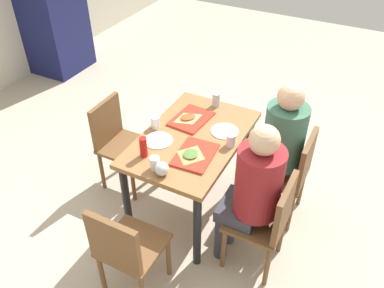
{
  "coord_description": "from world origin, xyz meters",
  "views": [
    {
      "loc": [
        -2.22,
        -1.15,
        2.64
      ],
      "look_at": [
        0.0,
        0.0,
        0.7
      ],
      "focal_mm": 37.49,
      "sensor_mm": 36.0,
      "label": 1
    }
  ],
  "objects_px": {
    "chair_far_side": "(117,138)",
    "person_in_red": "(253,187)",
    "foil_bundle": "(162,169)",
    "chair_left_end": "(125,248)",
    "tray_red_near": "(195,155)",
    "main_table": "(192,147)",
    "tray_red_far": "(191,119)",
    "paper_plate_near_edge": "(225,131)",
    "plastic_cup_c": "(155,163)",
    "paper_plate_center": "(158,140)",
    "pizza_slice_a": "(191,154)",
    "chair_near_left": "(268,219)",
    "pizza_slice_b": "(188,118)",
    "soda_can": "(216,100)",
    "drink_fridge": "(50,0)",
    "condiment_bottle": "(143,147)",
    "person_in_brown_jacket": "(278,142)",
    "plastic_cup_a": "(155,122)",
    "chair_near_right": "(291,171)",
    "plastic_cup_b": "(231,140)"
  },
  "relations": [
    {
      "from": "chair_far_side",
      "to": "person_in_red",
      "type": "distance_m",
      "value": 1.41
    },
    {
      "from": "foil_bundle",
      "to": "chair_left_end",
      "type": "bearing_deg",
      "value": 177.76
    },
    {
      "from": "tray_red_near",
      "to": "main_table",
      "type": "bearing_deg",
      "value": 32.64
    },
    {
      "from": "tray_red_near",
      "to": "tray_red_far",
      "type": "distance_m",
      "value": 0.47
    },
    {
      "from": "paper_plate_near_edge",
      "to": "plastic_cup_c",
      "type": "distance_m",
      "value": 0.68
    },
    {
      "from": "paper_plate_center",
      "to": "pizza_slice_a",
      "type": "distance_m",
      "value": 0.32
    },
    {
      "from": "chair_near_left",
      "to": "pizza_slice_b",
      "type": "height_order",
      "value": "chair_near_left"
    },
    {
      "from": "soda_can",
      "to": "paper_plate_near_edge",
      "type": "bearing_deg",
      "value": -145.06
    },
    {
      "from": "tray_red_far",
      "to": "pizza_slice_b",
      "type": "height_order",
      "value": "pizza_slice_b"
    },
    {
      "from": "paper_plate_center",
      "to": "drink_fridge",
      "type": "distance_m",
      "value": 3.16
    },
    {
      "from": "chair_far_side",
      "to": "tray_red_far",
      "type": "xyz_separation_m",
      "value": [
        0.2,
        -0.64,
        0.29
      ]
    },
    {
      "from": "condiment_bottle",
      "to": "main_table",
      "type": "bearing_deg",
      "value": -28.45
    },
    {
      "from": "tray_red_near",
      "to": "paper_plate_center",
      "type": "relative_size",
      "value": 1.64
    },
    {
      "from": "person_in_brown_jacket",
      "to": "pizza_slice_a",
      "type": "height_order",
      "value": "person_in_brown_jacket"
    },
    {
      "from": "tray_red_near",
      "to": "pizza_slice_a",
      "type": "height_order",
      "value": "pizza_slice_a"
    },
    {
      "from": "main_table",
      "to": "foil_bundle",
      "type": "bearing_deg",
      "value": -177.84
    },
    {
      "from": "chair_left_end",
      "to": "paper_plate_center",
      "type": "bearing_deg",
      "value": 14.41
    },
    {
      "from": "main_table",
      "to": "person_in_red",
      "type": "bearing_deg",
      "value": -115.12
    },
    {
      "from": "paper_plate_near_edge",
      "to": "paper_plate_center",
      "type": "bearing_deg",
      "value": 130.42
    },
    {
      "from": "main_table",
      "to": "chair_near_left",
      "type": "bearing_deg",
      "value": -110.88
    },
    {
      "from": "pizza_slice_b",
      "to": "foil_bundle",
      "type": "bearing_deg",
      "value": -167.46
    },
    {
      "from": "person_in_brown_jacket",
      "to": "paper_plate_near_edge",
      "type": "distance_m",
      "value": 0.43
    },
    {
      "from": "main_table",
      "to": "person_in_brown_jacket",
      "type": "height_order",
      "value": "person_in_brown_jacket"
    },
    {
      "from": "person_in_red",
      "to": "person_in_brown_jacket",
      "type": "distance_m",
      "value": 0.57
    },
    {
      "from": "chair_near_left",
      "to": "paper_plate_center",
      "type": "distance_m",
      "value": 1.0
    },
    {
      "from": "main_table",
      "to": "plastic_cup_a",
      "type": "height_order",
      "value": "plastic_cup_a"
    },
    {
      "from": "chair_near_right",
      "to": "plastic_cup_a",
      "type": "xyz_separation_m",
      "value": [
        -0.32,
        1.06,
        0.33
      ]
    },
    {
      "from": "condiment_bottle",
      "to": "person_in_red",
      "type": "bearing_deg",
      "value": -83.96
    },
    {
      "from": "pizza_slice_a",
      "to": "pizza_slice_b",
      "type": "height_order",
      "value": "same"
    },
    {
      "from": "chair_near_left",
      "to": "condiment_bottle",
      "type": "distance_m",
      "value": 1.02
    },
    {
      "from": "pizza_slice_a",
      "to": "soda_can",
      "type": "height_order",
      "value": "soda_can"
    },
    {
      "from": "pizza_slice_a",
      "to": "plastic_cup_b",
      "type": "relative_size",
      "value": 1.89
    },
    {
      "from": "person_in_brown_jacket",
      "to": "drink_fridge",
      "type": "distance_m",
      "value": 3.69
    },
    {
      "from": "pizza_slice_b",
      "to": "condiment_bottle",
      "type": "bearing_deg",
      "value": 172.69
    },
    {
      "from": "main_table",
      "to": "pizza_slice_a",
      "type": "height_order",
      "value": "pizza_slice_a"
    },
    {
      "from": "chair_left_end",
      "to": "person_in_red",
      "type": "relative_size",
      "value": 0.67
    },
    {
      "from": "chair_left_end",
      "to": "drink_fridge",
      "type": "distance_m",
      "value": 3.82
    },
    {
      "from": "pizza_slice_b",
      "to": "tray_red_far",
      "type": "bearing_deg",
      "value": -49.1
    },
    {
      "from": "person_in_brown_jacket",
      "to": "plastic_cup_c",
      "type": "bearing_deg",
      "value": 138.2
    },
    {
      "from": "paper_plate_center",
      "to": "pizza_slice_a",
      "type": "relative_size",
      "value": 1.17
    },
    {
      "from": "chair_near_left",
      "to": "chair_far_side",
      "type": "distance_m",
      "value": 1.53
    },
    {
      "from": "main_table",
      "to": "chair_left_end",
      "type": "xyz_separation_m",
      "value": [
        -0.96,
        0.0,
        -0.17
      ]
    },
    {
      "from": "tray_red_near",
      "to": "paper_plate_near_edge",
      "type": "bearing_deg",
      "value": -11.15
    },
    {
      "from": "chair_near_right",
      "to": "chair_far_side",
      "type": "distance_m",
      "value": 1.53
    },
    {
      "from": "plastic_cup_a",
      "to": "plastic_cup_b",
      "type": "xyz_separation_m",
      "value": [
        0.06,
        -0.62,
        0.0
      ]
    },
    {
      "from": "chair_left_end",
      "to": "plastic_cup_a",
      "type": "height_order",
      "value": "plastic_cup_a"
    },
    {
      "from": "plastic_cup_c",
      "to": "soda_can",
      "type": "height_order",
      "value": "soda_can"
    },
    {
      "from": "main_table",
      "to": "person_in_brown_jacket",
      "type": "distance_m",
      "value": 0.68
    },
    {
      "from": "plastic_cup_b",
      "to": "plastic_cup_a",
      "type": "bearing_deg",
      "value": 95.25
    },
    {
      "from": "chair_near_right",
      "to": "pizza_slice_b",
      "type": "distance_m",
      "value": 0.94
    }
  ]
}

